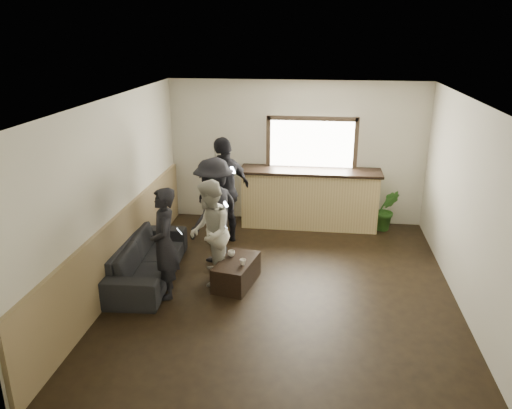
# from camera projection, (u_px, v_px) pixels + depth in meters

# --- Properties ---
(ground) EXTENTS (5.00, 6.00, 0.01)m
(ground) POSITION_uv_depth(u_px,v_px,m) (283.00, 291.00, 7.46)
(ground) COLOR black
(room_shell) EXTENTS (5.01, 6.01, 2.80)m
(room_shell) POSITION_uv_depth(u_px,v_px,m) (233.00, 195.00, 7.06)
(room_shell) COLOR silver
(room_shell) RESTS_ON ground
(bar_counter) EXTENTS (2.70, 0.68, 2.13)m
(bar_counter) POSITION_uv_depth(u_px,v_px,m) (310.00, 195.00, 9.73)
(bar_counter) COLOR tan
(bar_counter) RESTS_ON ground
(sofa) EXTENTS (0.98, 2.22, 0.63)m
(sofa) POSITION_uv_depth(u_px,v_px,m) (147.00, 259.00, 7.76)
(sofa) COLOR black
(sofa) RESTS_ON ground
(coffee_table) EXTENTS (0.66, 0.96, 0.39)m
(coffee_table) POSITION_uv_depth(u_px,v_px,m) (236.00, 272.00, 7.60)
(coffee_table) COLOR black
(coffee_table) RESTS_ON ground
(cup_a) EXTENTS (0.15, 0.15, 0.09)m
(cup_a) POSITION_uv_depth(u_px,v_px,m) (231.00, 253.00, 7.67)
(cup_a) COLOR silver
(cup_a) RESTS_ON coffee_table
(cup_b) EXTENTS (0.12, 0.12, 0.09)m
(cup_b) POSITION_uv_depth(u_px,v_px,m) (243.00, 262.00, 7.38)
(cup_b) COLOR silver
(cup_b) RESTS_ON coffee_table
(potted_plant) EXTENTS (0.47, 0.39, 0.82)m
(potted_plant) POSITION_uv_depth(u_px,v_px,m) (386.00, 210.00, 9.58)
(potted_plant) COLOR #2D6623
(potted_plant) RESTS_ON ground
(person_a) EXTENTS (0.57, 0.69, 1.64)m
(person_a) POSITION_uv_depth(u_px,v_px,m) (164.00, 243.00, 7.08)
(person_a) COLOR black
(person_a) RESTS_ON ground
(person_b) EXTENTS (0.73, 0.87, 1.61)m
(person_b) POSITION_uv_depth(u_px,v_px,m) (210.00, 233.00, 7.48)
(person_b) COLOR #B5B4A3
(person_b) RESTS_ON ground
(person_c) EXTENTS (1.06, 1.31, 1.76)m
(person_c) POSITION_uv_depth(u_px,v_px,m) (214.00, 210.00, 8.20)
(person_c) COLOR black
(person_c) RESTS_ON ground
(person_d) EXTENTS (1.06, 1.20, 1.95)m
(person_d) POSITION_uv_depth(u_px,v_px,m) (225.00, 191.00, 8.85)
(person_d) COLOR black
(person_d) RESTS_ON ground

